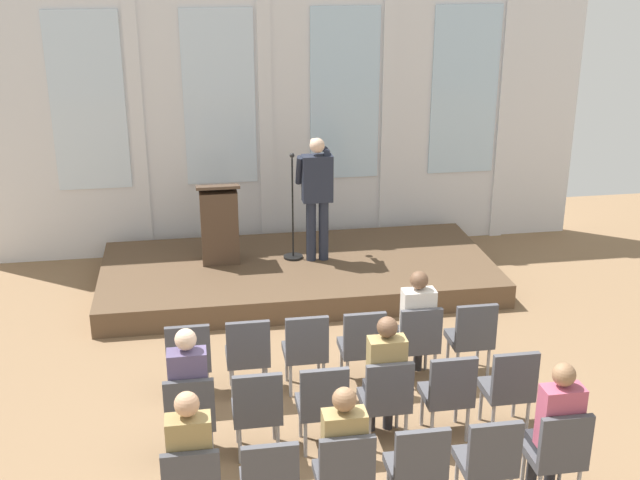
% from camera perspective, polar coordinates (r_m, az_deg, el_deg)
% --- Properties ---
extents(ground_plane, '(15.06, 15.06, 0.00)m').
position_cam_1_polar(ground_plane, '(8.06, 2.69, -15.05)').
color(ground_plane, '#846647').
extents(rear_partition, '(9.50, 0.14, 4.00)m').
position_cam_1_polar(rear_partition, '(12.56, -2.45, 8.33)').
color(rear_partition, silver).
rests_on(rear_partition, ground).
extents(stage_platform, '(5.51, 2.56, 0.34)m').
position_cam_1_polar(stage_platform, '(11.63, -1.56, -2.37)').
color(stage_platform, brown).
rests_on(stage_platform, ground).
extents(speaker, '(0.52, 0.69, 1.78)m').
position_cam_1_polar(speaker, '(11.35, -0.21, 3.52)').
color(speaker, '#232838').
rests_on(speaker, stage_platform).
extents(mic_stand, '(0.28, 0.28, 1.55)m').
position_cam_1_polar(mic_stand, '(11.63, -1.91, 0.29)').
color(mic_stand, black).
rests_on(mic_stand, stage_platform).
extents(lectern, '(0.60, 0.48, 1.16)m').
position_cam_1_polar(lectern, '(11.53, -7.07, 1.12)').
color(lectern, '#4C3828').
rests_on(lectern, stage_platform).
extents(chair_r0_c0, '(0.46, 0.44, 0.94)m').
position_cam_1_polar(chair_r0_c0, '(8.76, -9.18, -8.05)').
color(chair_r0_c0, '#99999E').
rests_on(chair_r0_c0, ground).
extents(chair_r0_c1, '(0.46, 0.44, 0.94)m').
position_cam_1_polar(chair_r0_c1, '(8.78, -5.07, -7.80)').
color(chair_r0_c1, '#99999E').
rests_on(chair_r0_c1, ground).
extents(chair_r0_c2, '(0.46, 0.44, 0.94)m').
position_cam_1_polar(chair_r0_c2, '(8.83, -1.01, -7.52)').
color(chair_r0_c2, '#99999E').
rests_on(chair_r0_c2, ground).
extents(chair_r0_c3, '(0.46, 0.44, 0.94)m').
position_cam_1_polar(chair_r0_c3, '(8.93, 2.98, -7.21)').
color(chair_r0_c3, '#99999E').
rests_on(chair_r0_c3, ground).
extents(chair_r0_c4, '(0.46, 0.44, 0.94)m').
position_cam_1_polar(chair_r0_c4, '(9.07, 6.86, -6.88)').
color(chair_r0_c4, '#99999E').
rests_on(chair_r0_c4, ground).
extents(audience_r0_c4, '(0.36, 0.39, 1.32)m').
position_cam_1_polar(audience_r0_c4, '(9.06, 6.77, -5.54)').
color(audience_r0_c4, '#2D2D33').
rests_on(audience_r0_c4, ground).
extents(chair_r0_c5, '(0.46, 0.44, 0.94)m').
position_cam_1_polar(chair_r0_c5, '(9.25, 10.59, -6.52)').
color(chair_r0_c5, '#99999E').
rests_on(chair_r0_c5, ground).
extents(chair_r1_c0, '(0.46, 0.44, 0.94)m').
position_cam_1_polar(chair_r1_c0, '(7.81, -9.08, -11.88)').
color(chair_r1_c0, '#99999E').
rests_on(chair_r1_c0, ground).
extents(audience_r1_c0, '(0.36, 0.39, 1.38)m').
position_cam_1_polar(audience_r1_c0, '(7.76, -9.18, -10.17)').
color(audience_r1_c0, '#2D2D33').
rests_on(audience_r1_c0, ground).
extents(chair_r1_c1, '(0.46, 0.44, 0.94)m').
position_cam_1_polar(chair_r1_c1, '(7.82, -4.42, -11.60)').
color(chair_r1_c1, '#99999E').
rests_on(chair_r1_c1, ground).
extents(chair_r1_c2, '(0.46, 0.44, 0.94)m').
position_cam_1_polar(chair_r1_c2, '(7.88, 0.18, -11.25)').
color(chair_r1_c2, '#99999E').
rests_on(chair_r1_c2, ground).
extents(chair_r1_c3, '(0.46, 0.44, 0.94)m').
position_cam_1_polar(chair_r1_c3, '(8.00, 4.67, -10.83)').
color(chair_r1_c3, '#99999E').
rests_on(chair_r1_c3, ground).
extents(audience_r1_c3, '(0.36, 0.39, 1.35)m').
position_cam_1_polar(audience_r1_c3, '(7.95, 4.58, -9.23)').
color(audience_r1_c3, '#2D2D33').
rests_on(audience_r1_c3, ground).
extents(chair_r1_c4, '(0.46, 0.44, 0.94)m').
position_cam_1_polar(chair_r1_c4, '(8.15, 9.00, -10.37)').
color(chair_r1_c4, '#99999E').
rests_on(chair_r1_c4, ground).
extents(chair_r1_c5, '(0.46, 0.44, 0.94)m').
position_cam_1_polar(chair_r1_c5, '(8.35, 13.12, -9.87)').
color(chair_r1_c5, '#99999E').
rests_on(chair_r1_c5, ground).
extents(audience_r2_c0, '(0.36, 0.39, 1.38)m').
position_cam_1_polar(audience_r2_c0, '(6.83, -9.07, -14.84)').
color(audience_r2_c0, '#2D2D33').
rests_on(audience_r2_c0, ground).
extents(chair_r2_c1, '(0.46, 0.44, 0.94)m').
position_cam_1_polar(chair_r2_c1, '(6.91, -3.56, -16.42)').
color(chair_r2_c1, '#99999E').
rests_on(chair_r2_c1, ground).
extents(chair_r2_c2, '(0.46, 0.44, 0.94)m').
position_cam_1_polar(chair_r2_c2, '(6.98, 1.73, -15.95)').
color(chair_r2_c2, '#99999E').
rests_on(chair_r2_c2, ground).
extents(audience_r2_c2, '(0.36, 0.39, 1.30)m').
position_cam_1_polar(audience_r2_c2, '(6.94, 1.62, -14.30)').
color(audience_r2_c2, '#2D2D33').
rests_on(audience_r2_c2, ground).
extents(chair_r2_c3, '(0.46, 0.44, 0.94)m').
position_cam_1_polar(chair_r2_c3, '(7.11, 6.85, -15.37)').
color(chair_r2_c3, '#99999E').
rests_on(chair_r2_c3, ground).
extents(chair_r2_c4, '(0.46, 0.44, 0.94)m').
position_cam_1_polar(chair_r2_c4, '(7.29, 11.73, -14.70)').
color(chair_r2_c4, '#99999E').
rests_on(chair_r2_c4, ground).
extents(chair_r2_c5, '(0.46, 0.44, 0.94)m').
position_cam_1_polar(chair_r2_c5, '(7.51, 16.32, -13.97)').
color(chair_r2_c5, '#99999E').
rests_on(chair_r2_c5, ground).
extents(audience_r2_c5, '(0.36, 0.39, 1.35)m').
position_cam_1_polar(audience_r2_c5, '(7.45, 16.22, -12.28)').
color(audience_r2_c5, '#2D2D33').
rests_on(audience_r2_c5, ground).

